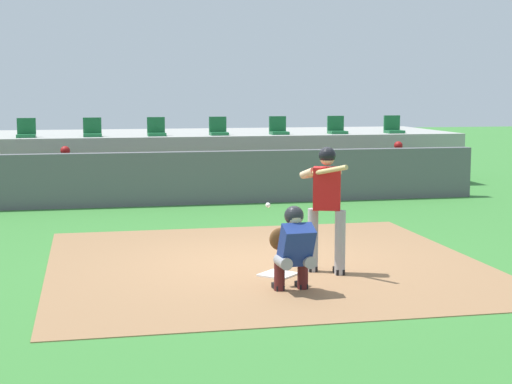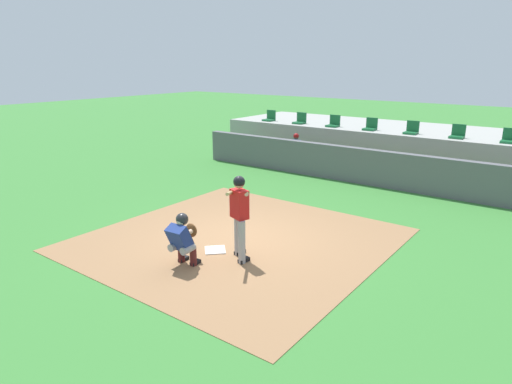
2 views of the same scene
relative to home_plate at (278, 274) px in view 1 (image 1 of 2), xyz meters
The scene contains 17 objects.
ground_plane 0.80m from the home_plate, 90.00° to the left, with size 80.00×80.00×0.00m, color #387A33.
dirt_infield 0.80m from the home_plate, 90.00° to the left, with size 6.40×6.40×0.01m, color #936B47.
home_plate is the anchor object (origin of this frame).
batter_at_plate 1.23m from the home_plate, ahead, with size 0.59×0.86×1.80m.
catcher_crouched 1.09m from the home_plate, 91.35° to the right, with size 0.50×1.99×1.13m.
dugout_wall 7.32m from the home_plate, 90.00° to the left, with size 13.00×0.30×1.20m, color #59595E.
dugout_bench 8.30m from the home_plate, 90.00° to the left, with size 11.80×0.44×0.45m, color olive.
dugout_player_0 8.73m from the home_plate, 110.68° to the left, with size 0.49×0.70×1.30m.
dugout_player_1 9.62m from the home_plate, 58.06° to the left, with size 0.49×0.70×1.30m.
stands_platform 11.72m from the home_plate, 90.00° to the left, with size 15.00×4.40×1.40m, color #9E9E99.
stadium_seat_1 11.06m from the home_plate, 111.76° to the left, with size 0.46×0.46×0.48m.
stadium_seat_2 10.58m from the home_plate, 103.47° to the left, with size 0.46×0.46×0.48m.
stadium_seat_3 10.32m from the home_plate, 94.56° to the left, with size 0.46×0.46×0.48m.
stadium_seat_4 10.32m from the home_plate, 85.44° to the left, with size 0.46×0.46×0.48m.
stadium_seat_5 10.58m from the home_plate, 76.53° to the left, with size 0.46×0.46×0.48m.
stadium_seat_6 11.06m from the home_plate, 68.24° to the left, with size 0.46×0.46×0.48m.
stadium_seat_7 11.76m from the home_plate, 60.81° to the left, with size 0.46×0.46×0.48m.
Camera 1 is at (-2.57, -11.52, 2.60)m, focal length 56.43 mm.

